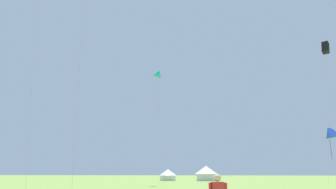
% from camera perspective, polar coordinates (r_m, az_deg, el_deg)
% --- Properties ---
extents(kite_blue_delta, '(2.87, 3.05, 8.58)m').
position_cam_1_polar(kite_blue_delta, '(57.02, 26.40, -6.46)').
color(kite_blue_delta, blue).
rests_on(kite_blue_delta, ground).
extents(kite_black_box, '(2.04, 2.19, 23.49)m').
position_cam_1_polar(kite_black_box, '(61.90, 25.84, 7.36)').
color(kite_black_box, black).
rests_on(kite_black_box, ground).
extents(kite_cyan_delta, '(2.52, 2.61, 18.46)m').
position_cam_1_polar(kite_cyan_delta, '(54.40, -2.00, 3.43)').
color(kite_cyan_delta, '#1EB7CC').
rests_on(kite_cyan_delta, ground).
extents(festival_tent_left, '(3.79, 3.79, 2.46)m').
position_cam_1_polar(festival_tent_left, '(73.79, -0.00, -13.79)').
color(festival_tent_left, white).
rests_on(festival_tent_left, ground).
extents(festival_tent_center, '(4.87, 4.87, 3.17)m').
position_cam_1_polar(festival_tent_center, '(73.09, 6.70, -13.40)').
color(festival_tent_center, white).
rests_on(festival_tent_center, ground).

